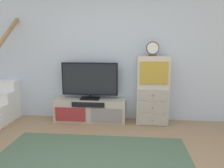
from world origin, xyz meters
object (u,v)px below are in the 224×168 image
object	(u,v)px
television	(90,80)
media_console	(90,110)
side_cabinet	(152,90)
desk_clock	(153,49)

from	to	relation	value
television	media_console	bearing A→B (deg)	-90.00
side_cabinet	desk_clock	bearing A→B (deg)	-147.58
media_console	desk_clock	xyz separation A→B (m)	(1.16, -0.00, 1.19)
side_cabinet	media_console	bearing A→B (deg)	-179.50
media_console	television	bearing A→B (deg)	90.00
television	side_cabinet	xyz separation A→B (m)	(1.19, -0.01, -0.18)
television	desk_clock	world-z (taller)	desk_clock
side_cabinet	desk_clock	distance (m)	0.77
media_console	television	distance (m)	0.59
media_console	desk_clock	world-z (taller)	desk_clock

